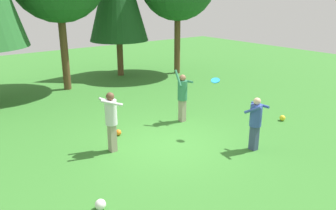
{
  "coord_description": "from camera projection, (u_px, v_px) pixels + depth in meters",
  "views": [
    {
      "loc": [
        -5.86,
        -7.56,
        4.36
      ],
      "look_at": [
        0.34,
        0.54,
        1.05
      ],
      "focal_mm": 36.72,
      "sensor_mm": 36.0,
      "label": 1
    }
  ],
  "objects": [
    {
      "name": "ground_plane",
      "position": [
        170.0,
        144.0,
        10.45
      ],
      "size": [
        40.0,
        40.0,
        0.0
      ],
      "primitive_type": "plane",
      "color": "#387A2D"
    },
    {
      "name": "person_thrower",
      "position": [
        182.0,
        94.0,
        12.04
      ],
      "size": [
        0.5,
        0.6,
        1.89
      ],
      "rotation": [
        0.0,
        0.0,
        -1.62
      ],
      "color": "gray",
      "rests_on": "ground_plane"
    },
    {
      "name": "person_catcher",
      "position": [
        256.0,
        120.0,
        9.82
      ],
      "size": [
        0.56,
        0.6,
        1.59
      ],
      "rotation": [
        0.0,
        0.0,
        1.73
      ],
      "color": "#38476B",
      "rests_on": "ground_plane"
    },
    {
      "name": "person_bystander",
      "position": [
        111.0,
        117.0,
        9.68
      ],
      "size": [
        0.72,
        0.64,
        1.77
      ],
      "rotation": [
        0.0,
        0.0,
        -0.31
      ],
      "color": "gray",
      "rests_on": "ground_plane"
    },
    {
      "name": "frisbee",
      "position": [
        215.0,
        80.0,
        10.5
      ],
      "size": [
        0.36,
        0.37,
        0.13
      ],
      "color": "#2393D1"
    },
    {
      "name": "ball_orange",
      "position": [
        118.0,
        133.0,
        11.06
      ],
      "size": [
        0.2,
        0.2,
        0.2
      ],
      "primitive_type": "sphere",
      "color": "orange",
      "rests_on": "ground_plane"
    },
    {
      "name": "ball_yellow",
      "position": [
        282.0,
        118.0,
        12.36
      ],
      "size": [
        0.21,
        0.21,
        0.21
      ],
      "primitive_type": "sphere",
      "color": "yellow",
      "rests_on": "ground_plane"
    },
    {
      "name": "ball_white",
      "position": [
        100.0,
        204.0,
        7.26
      ],
      "size": [
        0.24,
        0.24,
        0.24
      ],
      "primitive_type": "sphere",
      "color": "white",
      "rests_on": "ground_plane"
    }
  ]
}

